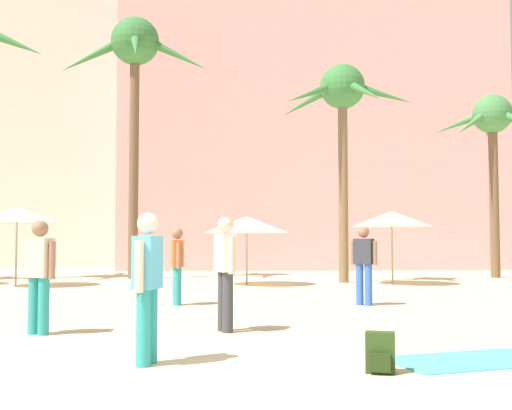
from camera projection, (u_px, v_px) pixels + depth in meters
ground at (189, 393)px, 5.66m from camera, size 120.00×120.00×0.00m
hotel_pink at (306, 146)px, 33.44m from camera, size 18.35×8.57×12.78m
palm_tree_far_left at (135, 59)px, 23.25m from camera, size 5.58×5.48×9.59m
palm_tree_left at (492, 128)px, 23.80m from camera, size 4.18×4.14×6.86m
palm_tree_center at (342, 102)px, 21.01m from camera, size 4.44×4.38×7.23m
cafe_umbrella_0 at (17, 215)px, 19.08m from camera, size 2.62×2.62×2.38m
cafe_umbrella_1 at (392, 219)px, 19.90m from camera, size 2.57×2.57×2.30m
cafe_umbrella_3 at (247, 225)px, 19.64m from camera, size 2.65×2.65×2.12m
beach_towel at (471, 360)px, 7.16m from camera, size 2.08×1.52×0.01m
backpack at (380, 353)px, 6.52m from camera, size 0.34×0.30×0.42m
person_mid_left at (225, 268)px, 9.52m from camera, size 0.35×0.59×1.72m
person_far_left at (39, 272)px, 9.23m from camera, size 0.57×0.39×1.66m
person_far_right at (147, 281)px, 6.99m from camera, size 0.31×0.61×1.67m
person_mid_right at (177, 263)px, 13.47m from camera, size 0.30×0.61×1.64m
person_near_right at (364, 262)px, 13.41m from camera, size 0.55×0.43×1.67m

